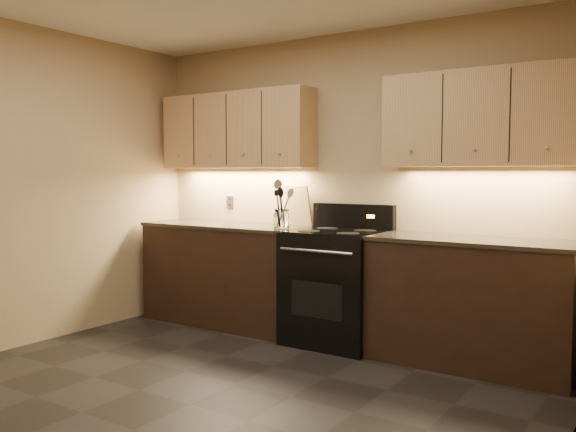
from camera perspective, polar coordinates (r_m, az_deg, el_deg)
name	(u,v)px	position (r m, az deg, el deg)	size (l,w,h in m)	color
floor	(190,404)	(3.91, -9.14, -17.01)	(4.00, 4.00, 0.00)	black
wall_back	(348,185)	(5.29, 5.59, 2.92)	(4.00, 0.04, 2.60)	#9D835C
wall_right	(549,198)	(2.72, 23.24, 1.60)	(0.04, 4.00, 2.60)	#9D835C
counter_left	(227,274)	(5.73, -5.70, -5.39)	(1.62, 0.62, 0.93)	black
counter_right	(471,302)	(4.66, 16.77, -7.73)	(1.46, 0.62, 0.93)	black
stove	(337,285)	(5.06, 4.62, -6.49)	(0.76, 0.68, 1.14)	black
upper_cab_left	(236,131)	(5.79, -4.84, 7.97)	(1.60, 0.30, 0.70)	tan
upper_cab_right	(481,118)	(4.72, 17.63, 8.69)	(1.44, 0.30, 0.70)	tan
outlet_plate	(230,202)	(6.02, -5.44, 1.33)	(0.09, 0.01, 0.12)	#B2B5BA
utensil_crock	(281,219)	(5.19, -0.63, -0.33)	(0.17, 0.17, 0.17)	white
cutting_board	(298,205)	(5.50, 0.95, 1.00)	(0.29, 0.02, 0.37)	#D7B874
wooden_spoon	(278,207)	(5.20, -0.98, 0.89)	(0.06, 0.06, 0.34)	#D7B874
black_spoon	(283,207)	(5.20, -0.47, 0.82)	(0.06, 0.06, 0.33)	black
black_turner	(281,207)	(5.18, -0.70, 0.82)	(0.08, 0.08, 0.33)	black
steel_skimmer	(283,203)	(5.17, -0.46, 1.20)	(0.09, 0.09, 0.40)	silver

